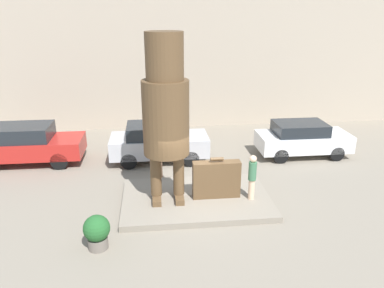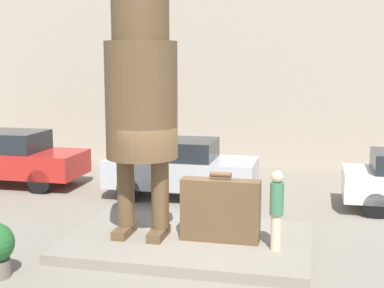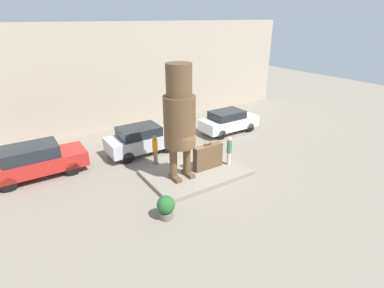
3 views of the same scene
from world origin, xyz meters
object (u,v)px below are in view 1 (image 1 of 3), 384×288
giant_suitcase (216,179)px  statue_figure (166,107)px  planter_pot (97,231)px  worker_hivis (159,155)px  parked_car_red (26,144)px  parked_car_silver (158,142)px  tourist (252,175)px  parked_car_white (302,138)px

giant_suitcase → statue_figure: bearing=179.9°
planter_pot → worker_hivis: size_ratio=0.60×
parked_car_red → parked_car_silver: size_ratio=1.10×
planter_pot → tourist: bearing=22.3°
parked_car_silver → tourist: bearing=-54.7°
parked_car_red → worker_hivis: parked_car_red is taller
statue_figure → tourist: bearing=-6.1°
parked_car_white → worker_hivis: (-6.38, -1.58, 0.09)m
statue_figure → planter_pot: statue_figure is taller
statue_figure → parked_car_red: (-5.76, 4.24, -2.49)m
parked_car_silver → parked_car_white: parked_car_silver is taller
tourist → parked_car_white: 5.35m
statue_figure → worker_hivis: bearing=95.3°
giant_suitcase → parked_car_red: parked_car_red is taller
tourist → worker_hivis: size_ratio=0.94×
worker_hivis → tourist: bearing=-40.5°
worker_hivis → parked_car_silver: bearing=90.1°
planter_pot → worker_hivis: bearing=68.1°
parked_car_silver → parked_car_white: 6.39m
parked_car_white → giant_suitcase: bearing=-139.7°
giant_suitcase → parked_car_white: giant_suitcase is taller
giant_suitcase → worker_hivis: 2.92m
planter_pot → giant_suitcase: bearing=31.7°
giant_suitcase → tourist: tourist is taller
tourist → worker_hivis: (-3.00, 2.55, -0.15)m
tourist → parked_car_silver: (-3.00, 4.23, -0.19)m
parked_car_silver → worker_hivis: (0.00, -1.68, 0.04)m
worker_hivis → planter_pot: bearing=-111.9°
parked_car_red → planter_pot: 7.51m
statue_figure → parked_car_silver: statue_figure is taller
statue_figure → parked_car_white: (6.17, 3.84, -2.56)m
tourist → parked_car_white: (3.39, 4.14, -0.25)m
giant_suitcase → parked_car_silver: parked_car_silver is taller
parked_car_red → parked_car_white: (11.93, -0.41, -0.07)m
giant_suitcase → worker_hivis: (-1.85, 2.26, 0.07)m
giant_suitcase → parked_car_red: bearing=150.2°
parked_car_silver → planter_pot: parked_car_silver is taller
giant_suitcase → parked_car_silver: bearing=115.2°
tourist → planter_pot: (-4.82, -1.97, -0.52)m
tourist → planter_pot: size_ratio=1.57×
statue_figure → worker_hivis: 3.35m
tourist → parked_car_red: tourist is taller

